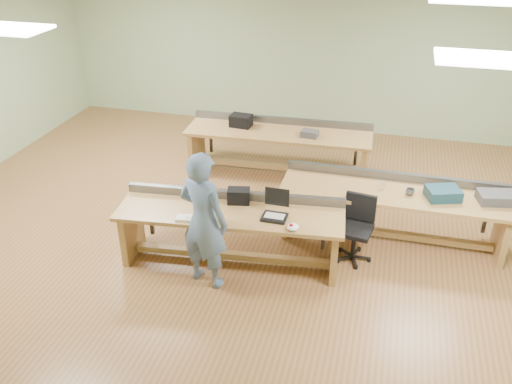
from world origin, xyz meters
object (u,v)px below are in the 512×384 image
parts_bin_grey (497,198)px  mug (410,192)px  drinks_can (383,185)px  workbench_back (278,141)px  parts_bin_teal (443,193)px  workbench_front (231,224)px  task_chair (355,237)px  person (204,221)px  camera_bag (239,196)px  laptop_base (275,217)px  workbench_mid (393,203)px

parts_bin_grey → mug: size_ratio=4.18×
parts_bin_grey → drinks_can: (-1.42, -0.02, -0.01)m
workbench_back → parts_bin_teal: parts_bin_teal is taller
workbench_front → task_chair: (1.52, 0.46, -0.24)m
workbench_back → drinks_can: drinks_can is taller
drinks_can → parts_bin_teal: bearing=-4.4°
person → camera_bag: 0.73m
laptop_base → parts_bin_grey: size_ratio=0.64×
parts_bin_teal → mug: (-0.41, -0.01, -0.03)m
task_chair → laptop_base: bearing=-143.1°
workbench_back → laptop_base: size_ratio=10.41×
workbench_mid → task_chair: (-0.43, -0.58, -0.24)m
workbench_back → camera_bag: bearing=-91.6°
workbench_back → parts_bin_grey: parts_bin_grey is taller
camera_bag → parts_bin_teal: 2.62m
workbench_back → parts_bin_grey: 3.59m
workbench_back → parts_bin_teal: (2.53, -1.70, 0.26)m
camera_bag → parts_bin_grey: (3.16, 0.84, -0.03)m
parts_bin_grey → camera_bag: bearing=-165.1°
workbench_front → task_chair: 1.61m
drinks_can → camera_bag: bearing=-154.7°
workbench_mid → parts_bin_teal: (0.60, -0.06, 0.26)m
parts_bin_teal → workbench_back: bearing=146.1°
camera_bag → mug: bearing=8.0°
workbench_front → drinks_can: size_ratio=25.66×
workbench_front → workbench_mid: size_ratio=0.96×
workbench_front → parts_bin_teal: size_ratio=7.01×
workbench_back → mug: bearing=-41.2°
person → drinks_can: (1.96, 1.52, -0.06)m
laptop_base → parts_bin_teal: 2.23m
parts_bin_teal → parts_bin_grey: size_ratio=0.88×
workbench_mid → workbench_back: 2.54m
workbench_front → workbench_back: 2.68m
workbench_back → laptop_base: 2.80m
parts_bin_teal → workbench_mid: bearing=174.2°
task_chair → drinks_can: task_chair is taller
camera_bag → drinks_can: bearing=13.6°
person → laptop_base: 0.87m
person → parts_bin_grey: (3.38, 1.54, -0.05)m
workbench_mid → person: size_ratio=1.73×
workbench_back → parts_bin_teal: 3.06m
camera_bag → parts_bin_teal: size_ratio=0.68×
workbench_mid → mug: 0.31m
task_chair → workbench_mid: bearing=62.6°
workbench_mid → mug: size_ratio=26.89×
workbench_mid → parts_bin_grey: parts_bin_grey is taller
task_chair → parts_bin_grey: (1.68, 0.60, 0.49)m
camera_bag → parts_bin_grey: 3.27m
laptop_base → parts_bin_grey: parts_bin_grey is taller
mug → workbench_front: bearing=-155.8°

